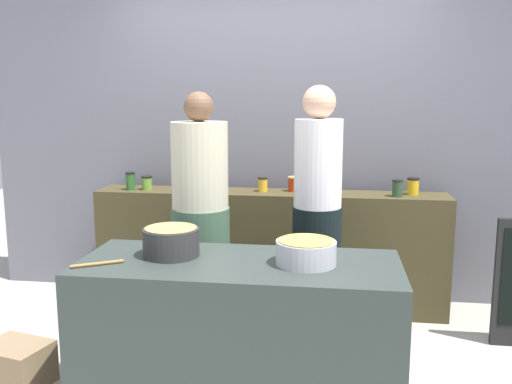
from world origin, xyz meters
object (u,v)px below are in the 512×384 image
cooking_pot_left (171,242)px  cook_in_cap (317,228)px  preserve_jar_4 (263,184)px  preserve_jar_5 (293,184)px  preserve_jar_2 (180,184)px  wooden_spoon (97,264)px  preserve_jar_8 (397,188)px  preserve_jar_9 (413,186)px  cooking_pot_center (306,252)px  preserve_jar_6 (307,186)px  cook_with_tongs (201,232)px  preserve_jar_3 (205,183)px  preserve_jar_1 (147,183)px  preserve_jar_7 (326,186)px  preserve_jar_0 (130,181)px  bread_crate (16,365)px

cooking_pot_left → cook_in_cap: (0.77, 0.75, -0.08)m
preserve_jar_4 → preserve_jar_5: bearing=10.4°
preserve_jar_2 → wooden_spoon: (-0.02, -1.51, -0.18)m
preserve_jar_2 → preserve_jar_8: 1.64m
preserve_jar_9 → cooking_pot_center: 1.61m
wooden_spoon → preserve_jar_6: bearing=56.2°
preserve_jar_5 → preserve_jar_9: preserve_jar_9 is taller
cook_with_tongs → preserve_jar_4: bearing=64.1°
preserve_jar_3 → cook_with_tongs: (0.11, -0.60, -0.24)m
cook_in_cap → cooking_pot_center: bearing=-92.2°
preserve_jar_1 → cook_with_tongs: size_ratio=0.06×
preserve_jar_5 → preserve_jar_6: size_ratio=0.95×
cooking_pot_center → cooking_pot_left: bearing=176.0°
cooking_pot_left → wooden_spoon: 0.40m
preserve_jar_2 → cooking_pot_center: (1.04, -1.34, -0.12)m
preserve_jar_3 → cooking_pot_left: size_ratio=0.46×
preserve_jar_8 → cooking_pot_center: bearing=-114.3°
preserve_jar_4 → cook_in_cap: size_ratio=0.06×
preserve_jar_4 → preserve_jar_7: (0.48, -0.05, 0.01)m
preserve_jar_6 → preserve_jar_0: bearing=179.4°
cooking_pot_center → preserve_jar_6: bearing=92.6°
cook_with_tongs → cook_in_cap: (0.77, 0.08, 0.03)m
bread_crate → preserve_jar_3: bearing=59.1°
preserve_jar_1 → bread_crate: 1.66m
cook_with_tongs → preserve_jar_3: bearing=100.3°
preserve_jar_5 → cook_with_tongs: cook_with_tongs is taller
preserve_jar_2 → preserve_jar_5: preserve_jar_5 is taller
preserve_jar_3 → preserve_jar_5: 0.68m
preserve_jar_0 → wooden_spoon: (0.38, -1.52, -0.19)m
cook_in_cap → preserve_jar_3: bearing=149.2°
preserve_jar_0 → preserve_jar_6: (1.38, -0.02, -0.01)m
cook_in_cap → preserve_jar_7: bearing=85.3°
bread_crate → cook_in_cap: bearing=26.2°
preserve_jar_3 → cook_in_cap: 1.04m
preserve_jar_6 → cook_in_cap: cook_in_cap is taller
preserve_jar_1 → cook_in_cap: (1.35, -0.56, -0.19)m
preserve_jar_2 → preserve_jar_5: bearing=7.4°
preserve_jar_8 → preserve_jar_9: bearing=39.7°
preserve_jar_2 → cooking_pot_left: 1.33m
preserve_jar_0 → bread_crate: preserve_jar_0 is taller
preserve_jar_9 → preserve_jar_7: bearing=-173.5°
cook_in_cap → cooking_pot_left: bearing=-135.5°
preserve_jar_6 → wooden_spoon: preserve_jar_6 is taller
preserve_jar_1 → preserve_jar_3: preserve_jar_3 is taller
preserve_jar_3 → cooking_pot_left: preserve_jar_3 is taller
wooden_spoon → cooking_pot_left: bearing=34.6°
cooking_pot_center → preserve_jar_1: bearing=134.1°
preserve_jar_5 → bread_crate: bearing=-135.1°
preserve_jar_2 → preserve_jar_8: (1.64, -0.01, 0.01)m
preserve_jar_1 → wooden_spoon: preserve_jar_1 is taller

